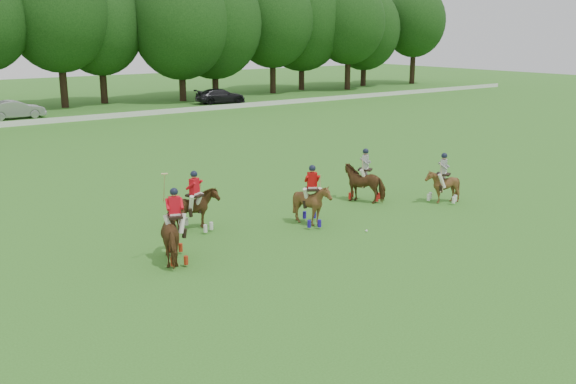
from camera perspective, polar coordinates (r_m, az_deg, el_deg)
ground at (r=20.52m, az=4.45°, el=-6.58°), size 180.00×180.00×0.00m
boundary_rail at (r=54.45m, az=-22.61°, el=5.69°), size 120.00×0.10×0.44m
car_mid at (r=58.89m, az=-23.09°, el=6.75°), size 4.76×1.83×1.55m
car_right at (r=66.26m, az=-6.02°, el=8.48°), size 5.38×2.87×1.48m
polo_red_a at (r=20.93m, az=-9.94°, el=-3.74°), size 1.57×2.25×2.97m
polo_red_b at (r=23.98m, az=-8.25°, el=-1.56°), size 1.97×1.86×2.28m
polo_red_c at (r=24.47m, az=2.14°, el=-1.02°), size 1.87×1.93×2.34m
polo_stripe_a at (r=28.09m, az=6.83°, el=0.88°), size 1.81×2.07×2.32m
polo_stripe_b at (r=28.39m, az=13.58°, el=0.58°), size 1.68×1.74×2.19m
polo_ball at (r=23.96m, az=6.99°, el=-3.44°), size 0.09×0.09×0.09m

